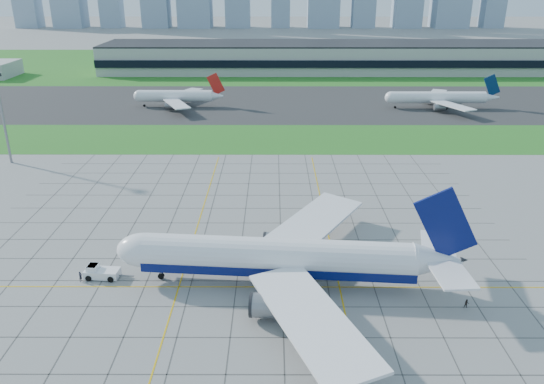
# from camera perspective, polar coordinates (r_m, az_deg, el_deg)

# --- Properties ---
(ground) EXTENTS (1400.00, 1400.00, 0.00)m
(ground) POSITION_cam_1_polar(r_m,az_deg,el_deg) (95.59, -3.79, -9.52)
(ground) COLOR gray
(ground) RESTS_ON ground
(grass_median) EXTENTS (700.00, 35.00, 0.04)m
(grass_median) POSITION_cam_1_polar(r_m,az_deg,el_deg) (178.51, -1.93, 5.77)
(grass_median) COLOR #297020
(grass_median) RESTS_ON ground
(asphalt_taxiway) EXTENTS (700.00, 75.00, 0.04)m
(asphalt_taxiway) POSITION_cam_1_polar(r_m,az_deg,el_deg) (231.79, -1.47, 9.58)
(asphalt_taxiway) COLOR #383838
(asphalt_taxiway) RESTS_ON ground
(grass_far) EXTENTS (700.00, 145.00, 0.04)m
(grass_far) POSITION_cam_1_polar(r_m,az_deg,el_deg) (340.01, -0.96, 13.57)
(grass_far) COLOR #297020
(grass_far) RESTS_ON ground
(apron_markings) EXTENTS (120.00, 130.00, 0.03)m
(apron_markings) POSITION_cam_1_polar(r_m,az_deg,el_deg) (105.15, -3.17, -6.35)
(apron_markings) COLOR #474744
(apron_markings) RESTS_ON ground
(terminal) EXTENTS (260.00, 43.00, 15.80)m
(terminal) POSITION_cam_1_polar(r_m,az_deg,el_deg) (315.75, 6.45, 14.23)
(terminal) COLOR #B7B7B2
(terminal) RESTS_ON ground
(light_mast) EXTENTS (2.50, 2.50, 25.60)m
(light_mast) POSITION_cam_1_polar(r_m,az_deg,el_deg) (168.46, -27.13, 8.06)
(light_mast) COLOR gray
(light_mast) RESTS_ON ground
(airliner) EXTENTS (61.31, 61.91, 19.29)m
(airliner) POSITION_cam_1_polar(r_m,az_deg,el_deg) (91.82, 0.85, -7.08)
(airliner) COLOR white
(airliner) RESTS_ON ground
(pushback_tug) EXTENTS (8.95, 3.53, 2.47)m
(pushback_tug) POSITION_cam_1_polar(r_m,az_deg,el_deg) (100.64, -17.97, -8.20)
(pushback_tug) COLOR white
(pushback_tug) RESTS_ON ground
(crew_near) EXTENTS (0.68, 0.82, 1.91)m
(crew_near) POSITION_cam_1_polar(r_m,az_deg,el_deg) (100.66, -19.90, -8.55)
(crew_near) COLOR black
(crew_near) RESTS_ON ground
(crew_far) EXTENTS (0.82, 0.66, 1.58)m
(crew_far) POSITION_cam_1_polar(r_m,az_deg,el_deg) (93.51, 20.20, -11.21)
(crew_far) COLOR black
(crew_far) RESTS_ON ground
(distant_jet_1) EXTENTS (35.72, 42.66, 14.08)m
(distant_jet_1) POSITION_cam_1_polar(r_m,az_deg,el_deg) (227.09, -10.17, 10.13)
(distant_jet_1) COLOR white
(distant_jet_1) RESTS_ON ground
(distant_jet_2) EXTENTS (44.57, 42.66, 14.08)m
(distant_jet_2) POSITION_cam_1_polar(r_m,az_deg,el_deg) (231.17, 17.54, 9.68)
(distant_jet_2) COLOR white
(distant_jet_2) RESTS_ON ground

